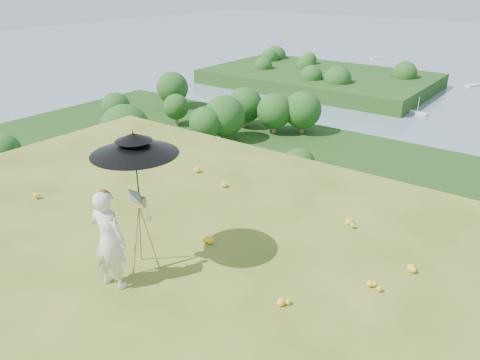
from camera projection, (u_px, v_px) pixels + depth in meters
The scene contains 9 objects.
ground at pixel (88, 291), 7.26m from camera, with size 14.00×14.00×0.00m, color #46651D.
forest_slope at pixel (432, 356), 44.74m from camera, with size 140.00×56.00×22.00m, color #16380F.
peninsula at pixel (319, 72), 173.75m from camera, with size 90.00×60.00×12.00m, color #16380F, non-canonical shape.
slope_trees at pixel (460, 228), 39.07m from camera, with size 110.00×50.00×6.00m, color #164A16, non-canonical shape.
wildflowers at pixel (101, 280), 7.41m from camera, with size 10.00×10.50×0.12m, color yellow, non-canonical shape.
painter at pixel (109, 240), 7.07m from camera, with size 0.60×0.39×1.65m, color white.
field_easel at pixel (141, 230), 7.54m from camera, with size 0.55×0.55×1.44m, color #9F7342, non-canonical shape.
sun_umbrella at pixel (136, 168), 7.13m from camera, with size 1.34×1.34×1.22m, color black, non-canonical shape.
painter_cap at pixel (103, 193), 6.75m from camera, with size 0.20×0.24×0.10m, color #DD797B, non-canonical shape.
Camera 1 is at (5.42, -3.38, 4.51)m, focal length 35.00 mm.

